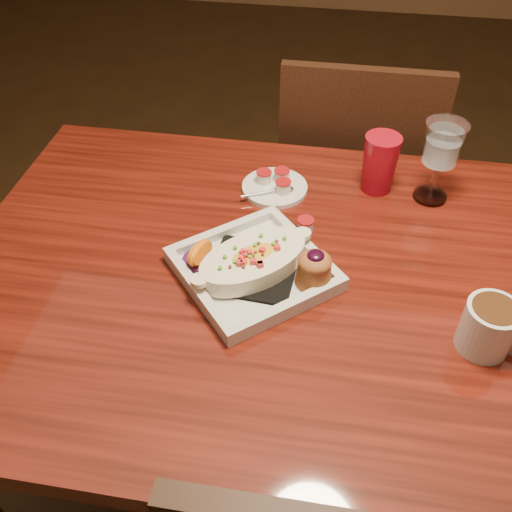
% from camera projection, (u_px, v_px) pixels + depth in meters
% --- Properties ---
extents(floor, '(7.00, 7.00, 0.00)m').
position_uv_depth(floor, '(319.00, 474.00, 1.56)').
color(floor, black).
rests_on(floor, ground).
extents(table, '(1.50, 0.90, 0.75)m').
position_uv_depth(table, '(345.00, 317.00, 1.11)').
color(table, maroon).
rests_on(table, floor).
extents(chair_far, '(0.42, 0.42, 0.93)m').
position_uv_depth(chair_far, '(350.00, 188.00, 1.67)').
color(chair_far, black).
rests_on(chair_far, floor).
extents(plate, '(0.35, 0.35, 0.08)m').
position_uv_depth(plate, '(259.00, 265.00, 1.04)').
color(plate, silver).
rests_on(plate, table).
extents(coffee_mug, '(0.12, 0.09, 0.09)m').
position_uv_depth(coffee_mug, '(491.00, 326.00, 0.91)').
color(coffee_mug, silver).
rests_on(coffee_mug, table).
extents(goblet, '(0.09, 0.09, 0.18)m').
position_uv_depth(goblet, '(442.00, 148.00, 1.15)').
color(goblet, silver).
rests_on(goblet, table).
extents(saucer, '(0.14, 0.14, 0.10)m').
position_uv_depth(saucer, '(274.00, 186.00, 1.25)').
color(saucer, silver).
rests_on(saucer, table).
extents(creamer_loose, '(0.03, 0.03, 0.03)m').
position_uv_depth(creamer_loose, '(305.00, 225.00, 1.15)').
color(creamer_loose, silver).
rests_on(creamer_loose, table).
extents(red_tumbler, '(0.08, 0.08, 0.13)m').
position_uv_depth(red_tumbler, '(380.00, 164.00, 1.22)').
color(red_tumbler, '#A90C1D').
rests_on(red_tumbler, table).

